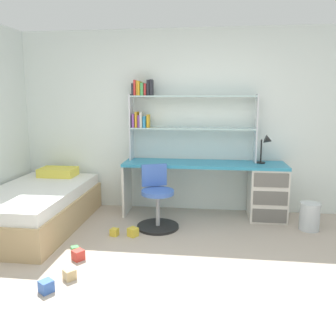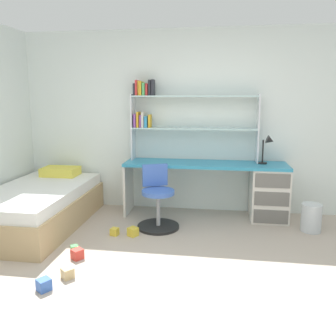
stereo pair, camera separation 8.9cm
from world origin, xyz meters
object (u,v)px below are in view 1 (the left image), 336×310
toy_block_green_3 (75,250)px  desk_lamp (267,145)px  toy_block_yellow_2 (133,232)px  desk (248,187)px  waste_bin (310,216)px  bed_platform (36,207)px  toy_block_blue_1 (46,286)px  toy_block_natural_4 (70,274)px  toy_block_red_0 (78,255)px  bookshelf_hutch (174,113)px  swivel_chair (157,204)px  toy_block_yellow_5 (114,232)px

toy_block_green_3 → desk_lamp: bearing=32.3°
toy_block_yellow_2 → desk: bearing=30.3°
waste_bin → toy_block_yellow_2: waste_bin is taller
desk → bed_platform: size_ratio=1.16×
toy_block_blue_1 → toy_block_yellow_2: (0.46, 1.22, 0.00)m
desk → toy_block_natural_4: size_ratio=23.38×
toy_block_red_0 → toy_block_natural_4: (0.06, -0.36, -0.00)m
desk → toy_block_red_0: 2.33m
toy_block_yellow_2 → toy_block_green_3: 0.71m
toy_block_natural_4 → toy_block_red_0: bearing=100.0°
bookshelf_hutch → toy_block_blue_1: size_ratio=17.17×
desk → bookshelf_hutch: 1.40m
swivel_chair → waste_bin: 1.87m
swivel_chair → toy_block_yellow_5: size_ratio=9.05×
desk_lamp → swivel_chair: bearing=-159.8°
toy_block_green_3 → desk: bearing=34.9°
desk → toy_block_yellow_2: bearing=-149.7°
bookshelf_hutch → bed_platform: size_ratio=0.93×
waste_bin → toy_block_green_3: (-2.59, -0.96, -0.13)m
bookshelf_hutch → bed_platform: bookshelf_hutch is taller
toy_block_blue_1 → toy_block_natural_4: bearing=62.9°
toy_block_green_3 → toy_block_natural_4: (0.15, -0.49, 0.01)m
bookshelf_hutch → toy_block_blue_1: bearing=-111.2°
toy_block_green_3 → waste_bin: bearing=20.3°
bookshelf_hutch → toy_block_red_0: size_ratio=17.20×
toy_block_red_0 → toy_block_yellow_2: bearing=57.3°
toy_block_red_0 → swivel_chair: bearing=56.1°
toy_block_blue_1 → toy_block_red_0: bearing=85.3°
bed_platform → toy_block_red_0: 1.18m
toy_block_blue_1 → desk: bearing=47.8°
bookshelf_hutch → waste_bin: 2.17m
waste_bin → toy_block_blue_1: (-2.55, -1.67, -0.12)m
toy_block_yellow_2 → toy_block_green_3: size_ratio=1.38×
bed_platform → toy_block_yellow_5: 1.08m
toy_block_blue_1 → toy_block_green_3: 0.71m
desk_lamp → toy_block_yellow_5: 2.22m
desk_lamp → toy_block_yellow_5: bearing=-155.3°
desk_lamp → waste_bin: desk_lamp is taller
bookshelf_hutch → desk: bearing=-8.0°
toy_block_yellow_2 → toy_block_natural_4: toy_block_yellow_2 is taller
swivel_chair → toy_block_blue_1: size_ratio=7.69×
toy_block_blue_1 → toy_block_yellow_5: size_ratio=1.18×
toy_block_red_0 → desk: bearing=38.9°
toy_block_yellow_2 → toy_block_natural_4: 1.06m
desk → toy_block_yellow_5: size_ratio=25.33×
waste_bin → toy_block_blue_1: size_ratio=3.36×
bed_platform → toy_block_red_0: (0.86, -0.79, -0.20)m
desk_lamp → toy_block_red_0: desk_lamp is taller
toy_block_blue_1 → toy_block_yellow_2: 1.30m
desk → toy_block_natural_4: bearing=-133.7°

